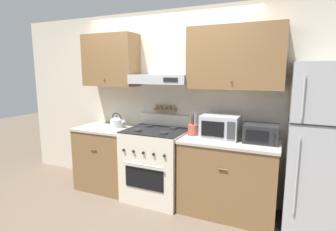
{
  "coord_description": "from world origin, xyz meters",
  "views": [
    {
      "loc": [
        1.54,
        -2.73,
        1.72
      ],
      "look_at": [
        0.19,
        0.27,
        1.17
      ],
      "focal_mm": 28.0,
      "sensor_mm": 36.0,
      "label": 1
    }
  ],
  "objects_px": {
    "microwave": "(220,126)",
    "toaster_oven": "(261,133)",
    "refrigerator": "(330,152)",
    "tea_kettle": "(117,122)",
    "utensil_crock": "(193,129)",
    "stove_range": "(156,164)"
  },
  "relations": [
    {
      "from": "tea_kettle",
      "to": "utensil_crock",
      "type": "relative_size",
      "value": 0.82
    },
    {
      "from": "stove_range",
      "to": "utensil_crock",
      "type": "distance_m",
      "value": 0.71
    },
    {
      "from": "refrigerator",
      "to": "toaster_oven",
      "type": "bearing_deg",
      "value": 174.49
    },
    {
      "from": "microwave",
      "to": "toaster_oven",
      "type": "bearing_deg",
      "value": -2.36
    },
    {
      "from": "stove_range",
      "to": "toaster_oven",
      "type": "distance_m",
      "value": 1.42
    },
    {
      "from": "microwave",
      "to": "toaster_oven",
      "type": "relative_size",
      "value": 1.18
    },
    {
      "from": "tea_kettle",
      "to": "utensil_crock",
      "type": "bearing_deg",
      "value": 0.0
    },
    {
      "from": "tea_kettle",
      "to": "toaster_oven",
      "type": "height_order",
      "value": "tea_kettle"
    },
    {
      "from": "toaster_oven",
      "to": "microwave",
      "type": "bearing_deg",
      "value": 177.64
    },
    {
      "from": "refrigerator",
      "to": "utensil_crock",
      "type": "relative_size",
      "value": 6.19
    },
    {
      "from": "microwave",
      "to": "toaster_oven",
      "type": "height_order",
      "value": "microwave"
    },
    {
      "from": "stove_range",
      "to": "utensil_crock",
      "type": "height_order",
      "value": "utensil_crock"
    },
    {
      "from": "stove_range",
      "to": "toaster_oven",
      "type": "height_order",
      "value": "toaster_oven"
    },
    {
      "from": "toaster_oven",
      "to": "utensil_crock",
      "type": "bearing_deg",
      "value": 179.88
    },
    {
      "from": "refrigerator",
      "to": "microwave",
      "type": "bearing_deg",
      "value": 175.78
    },
    {
      "from": "tea_kettle",
      "to": "toaster_oven",
      "type": "bearing_deg",
      "value": -0.05
    },
    {
      "from": "stove_range",
      "to": "utensil_crock",
      "type": "xyz_separation_m",
      "value": [
        0.49,
        0.07,
        0.51
      ]
    },
    {
      "from": "refrigerator",
      "to": "microwave",
      "type": "distance_m",
      "value": 1.16
    },
    {
      "from": "stove_range",
      "to": "utensil_crock",
      "type": "relative_size",
      "value": 3.82
    },
    {
      "from": "refrigerator",
      "to": "tea_kettle",
      "type": "distance_m",
      "value": 2.66
    },
    {
      "from": "microwave",
      "to": "utensil_crock",
      "type": "xyz_separation_m",
      "value": [
        -0.35,
        -0.02,
        -0.07
      ]
    },
    {
      "from": "utensil_crock",
      "to": "microwave",
      "type": "bearing_deg",
      "value": 2.91
    }
  ]
}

